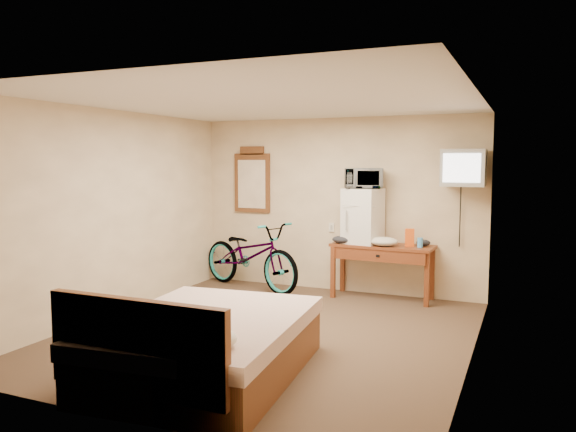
% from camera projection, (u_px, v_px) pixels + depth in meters
% --- Properties ---
extents(room, '(4.60, 4.64, 2.50)m').
position_uv_depth(room, '(269.00, 220.00, 6.02)').
color(room, '#433121').
rests_on(room, ground).
extents(desk, '(1.40, 0.60, 0.75)m').
position_uv_depth(desk, '(382.00, 253.00, 7.61)').
color(desk, brown).
rests_on(desk, floor).
extents(mini_fridge, '(0.54, 0.52, 0.76)m').
position_uv_depth(mini_fridge, '(363.00, 216.00, 7.72)').
color(mini_fridge, silver).
rests_on(mini_fridge, desk).
extents(microwave, '(0.59, 0.50, 0.28)m').
position_uv_depth(microwave, '(363.00, 178.00, 7.67)').
color(microwave, silver).
rests_on(microwave, mini_fridge).
extents(snack_bag, '(0.13, 0.10, 0.24)m').
position_uv_depth(snack_bag, '(410.00, 237.00, 7.46)').
color(snack_bag, '#E65314').
rests_on(snack_bag, desk).
extents(blue_cup, '(0.07, 0.07, 0.13)m').
position_uv_depth(blue_cup, '(420.00, 243.00, 7.36)').
color(blue_cup, '#4498EA').
rests_on(blue_cup, desk).
extents(cloth_cream, '(0.40, 0.30, 0.12)m').
position_uv_depth(cloth_cream, '(383.00, 241.00, 7.49)').
color(cloth_cream, beige).
rests_on(cloth_cream, desk).
extents(cloth_dark_a, '(0.28, 0.21, 0.11)m').
position_uv_depth(cloth_dark_a, '(342.00, 240.00, 7.73)').
color(cloth_dark_a, black).
rests_on(cloth_dark_a, desk).
extents(cloth_dark_b, '(0.19, 0.15, 0.08)m').
position_uv_depth(cloth_dark_b, '(423.00, 243.00, 7.50)').
color(cloth_dark_b, black).
rests_on(cloth_dark_b, desk).
extents(crt_television, '(0.54, 0.61, 0.47)m').
position_uv_depth(crt_television, '(464.00, 168.00, 7.11)').
color(crt_television, black).
rests_on(crt_television, room).
extents(wall_mirror, '(0.59, 0.04, 1.01)m').
position_uv_depth(wall_mirror, '(252.00, 180.00, 8.60)').
color(wall_mirror, brown).
rests_on(wall_mirror, room).
extents(bicycle, '(2.02, 1.27, 1.00)m').
position_uv_depth(bicycle, '(251.00, 255.00, 8.28)').
color(bicycle, black).
rests_on(bicycle, floor).
extents(bed, '(1.75, 2.20, 0.90)m').
position_uv_depth(bed, '(203.00, 345.00, 4.85)').
color(bed, brown).
rests_on(bed, floor).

